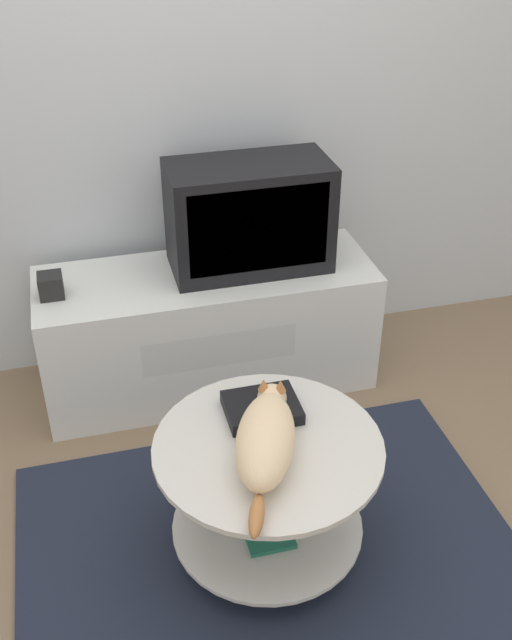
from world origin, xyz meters
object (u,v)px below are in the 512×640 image
object	(u,v)px
speaker	(51,286)
cat	(266,438)
tv	(249,216)
dvd_box	(262,408)

from	to	relation	value
speaker	cat	world-z (taller)	speaker
tv	dvd_box	xyz separation A→B (m)	(-0.17, -0.82, -0.25)
tv	cat	bearing A→B (deg)	-101.75
tv	speaker	bearing A→B (deg)	-176.60
dvd_box	speaker	bearing A→B (deg)	127.68
tv	dvd_box	distance (m)	0.87
speaker	cat	xyz separation A→B (m)	(0.56, -0.96, -0.04)
tv	cat	size ratio (longest dim) A/B	1.11
tv	cat	world-z (taller)	tv
dvd_box	cat	size ratio (longest dim) A/B	0.41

